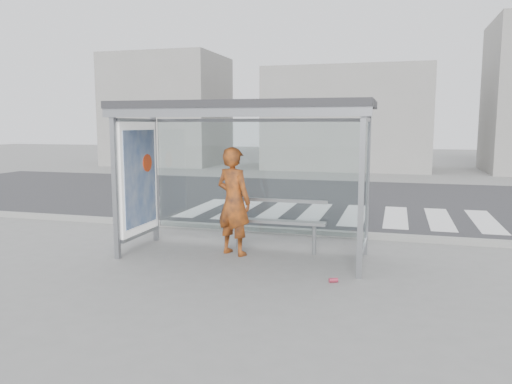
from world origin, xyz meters
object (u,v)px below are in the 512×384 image
Objects in this scene: person at (234,201)px; bench at (276,221)px; soda_can at (333,280)px; bus_shelter at (223,140)px.

person is 0.85m from bench.
soda_can is (1.21, -1.50, -0.51)m from bench.
person is (0.17, 0.05, -1.05)m from bus_shelter.
bench is (0.65, 0.39, -0.39)m from person.
bench is at bearing 128.99° from soda_can.
soda_can is at bearing -51.01° from bench.
person is at bearing 15.67° from bus_shelter.
bus_shelter is at bearing 36.77° from person.
bus_shelter reaches higher than person.
bench is 14.33× the size of soda_can.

